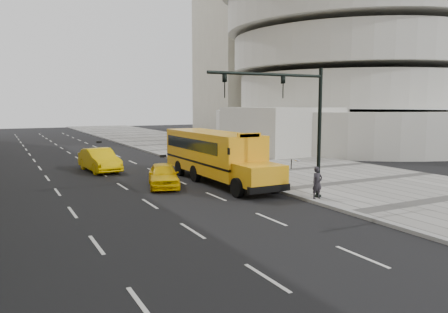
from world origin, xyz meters
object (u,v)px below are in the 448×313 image
taxi_near (164,175)px  traffic_signal (296,117)px  school_bus (214,152)px  pedestrian (317,183)px  taxi_far (100,160)px

taxi_near → traffic_signal: size_ratio=0.63×
school_bus → taxi_near: 3.66m
taxi_near → pedestrian: (5.25, -7.02, 0.24)m
traffic_signal → school_bus: bearing=95.5°
taxi_far → traffic_signal: bearing=-73.1°
school_bus → pedestrian: 7.78m
school_bus → pedestrian: bearing=-76.6°
pedestrian → traffic_signal: traffic_signal is taller
traffic_signal → pedestrian: bearing=-15.4°
pedestrian → traffic_signal: size_ratio=0.24×
school_bus → taxi_far: school_bus is taller
taxi_near → taxi_far: 7.92m
school_bus → taxi_near: bearing=-171.7°
taxi_near → pedestrian: 8.77m
pedestrian → traffic_signal: 3.36m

